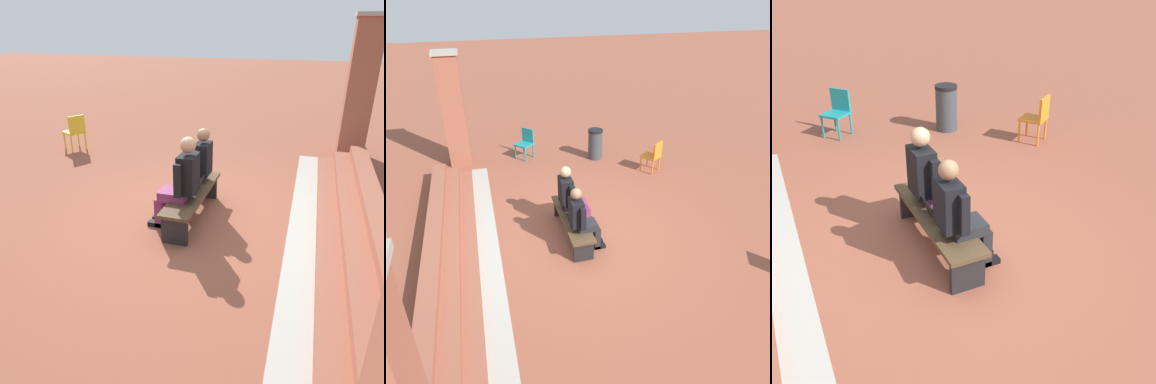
# 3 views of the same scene
# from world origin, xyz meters

# --- Properties ---
(ground_plane) EXTENTS (60.00, 60.00, 0.00)m
(ground_plane) POSITION_xyz_m (0.00, 0.00, 0.00)
(ground_plane) COLOR brown
(concrete_strip) EXTENTS (7.29, 0.40, 0.01)m
(concrete_strip) POSITION_xyz_m (0.09, 1.73, 0.00)
(concrete_strip) COLOR #A8A399
(concrete_strip) RESTS_ON ground
(brick_steps) EXTENTS (6.49, 0.90, 0.45)m
(brick_steps) POSITION_xyz_m (0.09, 2.48, 0.17)
(brick_steps) COLOR #93513D
(brick_steps) RESTS_ON ground
(brick_pillar_left_of_steps) EXTENTS (0.64, 0.64, 3.00)m
(brick_pillar_left_of_steps) POSITION_xyz_m (-3.92, 2.60, 1.51)
(brick_pillar_left_of_steps) COLOR #93513D
(brick_pillar_left_of_steps) RESTS_ON ground
(bench) EXTENTS (1.80, 0.44, 0.45)m
(bench) POSITION_xyz_m (0.09, 0.07, 0.35)
(bench) COLOR #4C3823
(bench) RESTS_ON ground
(person_student) EXTENTS (0.53, 0.67, 1.32)m
(person_student) POSITION_xyz_m (-0.35, 0.01, 0.71)
(person_student) COLOR #232328
(person_student) RESTS_ON ground
(person_adult) EXTENTS (0.57, 0.72, 1.39)m
(person_adult) POSITION_xyz_m (0.42, 0.00, 0.74)
(person_adult) COLOR #7F2D5B
(person_adult) RESTS_ON ground
(laptop) EXTENTS (0.32, 0.29, 0.21)m
(laptop) POSITION_xyz_m (0.06, 0.09, 0.50)
(laptop) COLOR black
(laptop) RESTS_ON bench
(plastic_chair_mid_courtyard) EXTENTS (0.57, 0.57, 0.84)m
(plastic_chair_mid_courtyard) POSITION_xyz_m (-2.41, -3.63, 0.48)
(plastic_chair_mid_courtyard) COLOR gold
(plastic_chair_mid_courtyard) RESTS_ON ground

